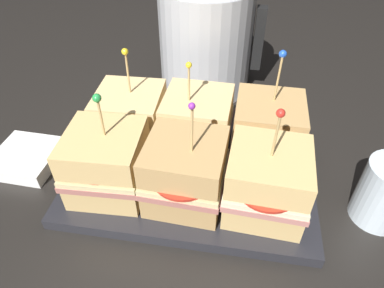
% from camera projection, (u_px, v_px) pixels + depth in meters
% --- Properties ---
extents(ground_plane, '(6.00, 6.00, 0.00)m').
position_uv_depth(ground_plane, '(192.00, 177.00, 0.56)').
color(ground_plane, black).
extents(serving_platter, '(0.38, 0.27, 0.02)m').
position_uv_depth(serving_platter, '(192.00, 173.00, 0.55)').
color(serving_platter, '#232328').
rests_on(serving_platter, ground_plane).
extents(sandwich_front_left, '(0.11, 0.11, 0.16)m').
position_uv_depth(sandwich_front_left, '(107.00, 163.00, 0.49)').
color(sandwich_front_left, tan).
rests_on(sandwich_front_left, serving_platter).
extents(sandwich_front_center, '(0.11, 0.12, 0.17)m').
position_uv_depth(sandwich_front_center, '(186.00, 172.00, 0.47)').
color(sandwich_front_center, tan).
rests_on(sandwich_front_center, serving_platter).
extents(sandwich_front_right, '(0.12, 0.12, 0.17)m').
position_uv_depth(sandwich_front_right, '(267.00, 182.00, 0.46)').
color(sandwich_front_right, tan).
rests_on(sandwich_front_right, serving_platter).
extents(sandwich_back_left, '(0.11, 0.11, 0.17)m').
position_uv_depth(sandwich_back_left, '(131.00, 118.00, 0.57)').
color(sandwich_back_left, '#DBB77A').
rests_on(sandwich_back_left, serving_platter).
extents(sandwich_back_center, '(0.11, 0.11, 0.16)m').
position_uv_depth(sandwich_back_center, '(196.00, 123.00, 0.56)').
color(sandwich_back_center, '#DBB77A').
rests_on(sandwich_back_center, serving_platter).
extents(sandwich_back_right, '(0.11, 0.11, 0.18)m').
position_uv_depth(sandwich_back_right, '(267.00, 130.00, 0.54)').
color(sandwich_back_right, tan).
rests_on(sandwich_back_right, serving_platter).
extents(kettle_steel, '(0.21, 0.19, 0.24)m').
position_uv_depth(kettle_steel, '(206.00, 38.00, 0.71)').
color(kettle_steel, '#B7BABF').
rests_on(kettle_steel, ground_plane).
extents(napkin_stack, '(0.10, 0.10, 0.02)m').
position_uv_depth(napkin_stack, '(27.00, 158.00, 0.58)').
color(napkin_stack, white).
rests_on(napkin_stack, ground_plane).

